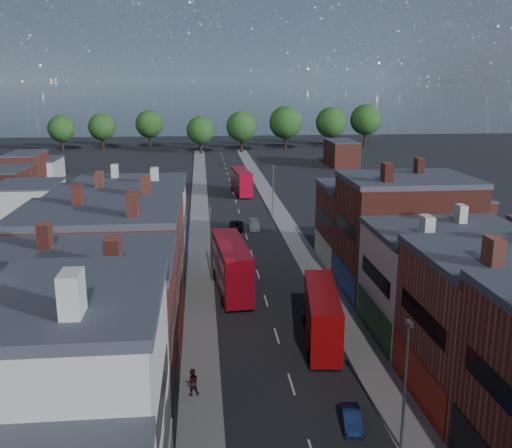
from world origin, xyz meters
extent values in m
cube|color=gray|center=(-6.50, 50.00, 0.06)|extent=(3.00, 200.00, 0.12)
cube|color=gray|center=(6.50, 50.00, 0.06)|extent=(3.00, 200.00, 0.12)
cube|color=maroon|center=(-14.00, 0.00, 5.94)|extent=(12.00, 80.00, 11.87)
cylinder|color=slate|center=(5.20, 0.00, 4.00)|extent=(0.16, 0.16, 8.00)
cube|color=slate|center=(5.20, 0.00, 8.00)|extent=(0.25, 0.70, 0.25)
cylinder|color=slate|center=(-5.20, 30.00, 4.00)|extent=(0.16, 0.16, 8.00)
cube|color=slate|center=(-5.20, 30.00, 8.00)|extent=(0.25, 0.70, 0.25)
cylinder|color=slate|center=(5.20, 60.00, 4.00)|extent=(0.16, 0.16, 8.00)
cube|color=slate|center=(5.20, 60.00, 8.00)|extent=(0.25, 0.70, 0.25)
cube|color=#9D0816|center=(-3.20, 26.89, 2.79)|extent=(3.66, 12.20, 4.81)
cube|color=black|center=(-3.20, 26.89, 1.86)|extent=(3.65, 11.24, 0.98)
cube|color=black|center=(-3.20, 26.89, 3.93)|extent=(3.65, 11.24, 0.98)
cylinder|color=black|center=(-4.26, 22.95, 0.55)|extent=(0.41, 1.12, 1.09)
cylinder|color=black|center=(-1.54, 23.16, 0.55)|extent=(0.41, 1.12, 1.09)
cylinder|color=black|center=(-4.86, 30.62, 0.55)|extent=(0.41, 1.12, 1.09)
cylinder|color=black|center=(-2.14, 30.83, 0.55)|extent=(0.41, 1.12, 1.09)
cube|color=#A5090A|center=(3.49, 14.44, 2.44)|extent=(3.74, 10.75, 4.21)
cube|color=black|center=(3.49, 14.44, 1.63)|extent=(3.69, 9.92, 0.86)
cube|color=black|center=(3.49, 14.44, 3.45)|extent=(3.69, 9.92, 0.86)
cylinder|color=black|center=(1.87, 11.25, 0.48)|extent=(0.41, 0.99, 0.96)
cylinder|color=black|center=(4.24, 10.94, 0.48)|extent=(0.41, 0.99, 0.96)
cylinder|color=black|center=(2.75, 17.93, 0.48)|extent=(0.41, 0.99, 0.96)
cylinder|color=black|center=(5.12, 17.62, 0.48)|extent=(0.41, 0.99, 0.96)
cube|color=#A2071C|center=(1.50, 78.64, 2.53)|extent=(3.45, 11.08, 4.36)
cube|color=black|center=(1.50, 78.64, 1.68)|extent=(3.43, 10.21, 0.89)
cube|color=black|center=(1.50, 78.64, 3.57)|extent=(3.43, 10.21, 0.89)
cylinder|color=black|center=(0.58, 75.05, 0.50)|extent=(0.39, 1.01, 0.99)
cylinder|color=black|center=(3.05, 75.28, 0.50)|extent=(0.39, 1.01, 0.99)
cylinder|color=black|center=(-0.05, 82.00, 0.50)|extent=(0.39, 1.01, 0.99)
cylinder|color=black|center=(2.42, 82.22, 0.50)|extent=(0.39, 1.01, 0.99)
imported|color=navy|center=(2.93, 2.59, 0.53)|extent=(1.54, 3.35, 1.06)
imported|color=black|center=(-1.20, 51.78, 0.63)|extent=(2.54, 4.71, 1.26)
imported|color=#B9B9B9|center=(1.45, 52.17, 0.60)|extent=(1.91, 4.19, 1.19)
imported|color=#381916|center=(-7.00, 7.12, 1.08)|extent=(0.98, 0.61, 1.91)
imported|color=#4F4943|center=(5.37, 20.10, 1.04)|extent=(0.51, 1.08, 1.84)
camera|label=1|loc=(-6.04, -28.18, 20.97)|focal=40.00mm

